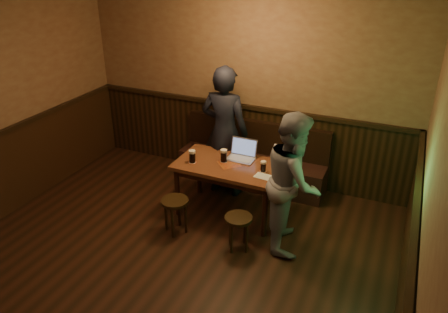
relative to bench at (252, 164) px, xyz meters
name	(u,v)px	position (x,y,z in m)	size (l,w,h in m)	color
room	(138,187)	(-0.24, -2.53, 0.89)	(5.04, 6.04, 2.84)	black
bench	(252,164)	(0.00, 0.00, 0.00)	(2.20, 0.50, 0.95)	black
pub_table	(229,171)	(0.00, -0.89, 0.33)	(1.37, 0.79, 0.74)	#592B19
stool_left	(175,206)	(-0.44, -1.56, 0.06)	(0.40, 0.40, 0.46)	black
stool_right	(238,223)	(0.41, -1.56, 0.04)	(0.41, 0.41, 0.44)	black
pint_left	(192,156)	(-0.45, -1.04, 0.51)	(0.11, 0.11, 0.17)	#9A3213
pint_mid	(224,156)	(-0.09, -0.86, 0.51)	(0.11, 0.11, 0.18)	#9A3213
pint_right	(263,166)	(0.47, -0.91, 0.50)	(0.09, 0.09, 0.14)	#9A3213
laptop	(242,154)	(0.09, -0.66, 0.49)	(0.36, 0.29, 0.25)	silver
menu	(264,176)	(0.52, -1.03, 0.43)	(0.22, 0.15, 0.00)	silver
person_suit	(225,132)	(-0.29, -0.39, 0.63)	(0.69, 0.45, 1.88)	black
person_grey	(293,181)	(0.93, -1.18, 0.53)	(0.81, 0.63, 1.68)	gray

